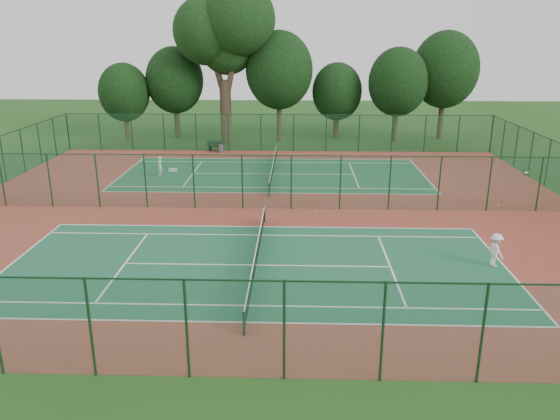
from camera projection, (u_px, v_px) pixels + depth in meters
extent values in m
plane|color=#1F4A17|center=(267.00, 209.00, 34.79)|extent=(120.00, 120.00, 0.00)
cube|color=brown|center=(267.00, 208.00, 34.79)|extent=(40.00, 36.00, 0.01)
cube|color=#1E5F3D|center=(257.00, 265.00, 26.23)|extent=(23.77, 10.97, 0.01)
cube|color=#1D5E37|center=(273.00, 174.00, 43.35)|extent=(23.77, 10.97, 0.01)
cube|color=#1B532D|center=(277.00, 133.00, 51.37)|extent=(40.00, 0.02, 3.50)
cube|color=#143721|center=(277.00, 115.00, 50.85)|extent=(40.00, 0.05, 0.05)
cube|color=#194D34|center=(235.00, 330.00, 17.13)|extent=(40.00, 0.02, 3.50)
cube|color=#153B1F|center=(234.00, 280.00, 16.61)|extent=(40.00, 0.05, 0.05)
cube|color=#194D2F|center=(267.00, 182.00, 34.25)|extent=(40.00, 0.02, 3.50)
cube|color=#153B1D|center=(267.00, 155.00, 33.73)|extent=(40.00, 0.05, 0.05)
cylinder|color=#143720|center=(244.00, 324.00, 19.99)|extent=(0.10, 0.10, 0.97)
cylinder|color=#143720|center=(264.00, 214.00, 32.17)|extent=(0.10, 0.10, 0.97)
cube|color=black|center=(257.00, 256.00, 26.08)|extent=(0.02, 12.80, 0.85)
cube|color=white|center=(257.00, 248.00, 25.95)|extent=(0.04, 12.80, 0.06)
cylinder|color=#163D23|center=(269.00, 190.00, 37.11)|extent=(0.10, 0.10, 0.97)
cylinder|color=#163D23|center=(276.00, 152.00, 49.29)|extent=(0.10, 0.10, 0.97)
cube|color=black|center=(273.00, 168.00, 43.20)|extent=(0.02, 12.80, 0.85)
cube|color=silver|center=(273.00, 163.00, 43.07)|extent=(0.04, 12.80, 0.06)
imported|color=white|center=(496.00, 250.00, 25.91)|extent=(0.88, 1.18, 1.63)
imported|color=white|center=(160.00, 166.00, 42.62)|extent=(0.45, 0.61, 1.53)
cylinder|color=slate|center=(221.00, 149.00, 51.02)|extent=(0.55, 0.55, 0.78)
cube|color=#12341C|center=(210.00, 148.00, 51.80)|extent=(0.22, 0.44, 0.49)
cube|color=#12341C|center=(222.00, 149.00, 51.37)|extent=(0.22, 0.44, 0.49)
cube|color=#12341C|center=(216.00, 146.00, 51.50)|extent=(1.70, 0.96, 0.05)
cube|color=#12341C|center=(215.00, 144.00, 51.23)|extent=(1.57, 0.58, 0.49)
cube|color=silver|center=(173.00, 170.00, 44.12)|extent=(0.71, 0.34, 0.26)
sphere|color=#ACC82E|center=(315.00, 212.00, 33.92)|extent=(0.07, 0.07, 0.07)
sphere|color=yellow|center=(316.00, 210.00, 34.44)|extent=(0.08, 0.08, 0.08)
sphere|color=#CBED37|center=(219.00, 210.00, 34.40)|extent=(0.07, 0.07, 0.07)
cylinder|color=#3B2B20|center=(226.00, 111.00, 55.40)|extent=(1.14, 1.14, 6.24)
cylinder|color=#3B2B20|center=(215.00, 64.00, 54.29)|extent=(2.12, 0.62, 6.21)
cylinder|color=#3B2B20|center=(233.00, 61.00, 53.64)|extent=(1.98, 0.58, 6.73)
sphere|color=black|center=(207.00, 31.00, 53.35)|extent=(6.66, 6.66, 6.66)
sphere|color=black|center=(239.00, 19.00, 52.44)|extent=(7.07, 7.07, 7.07)
sphere|color=black|center=(227.00, 47.00, 54.27)|extent=(5.41, 5.41, 5.41)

